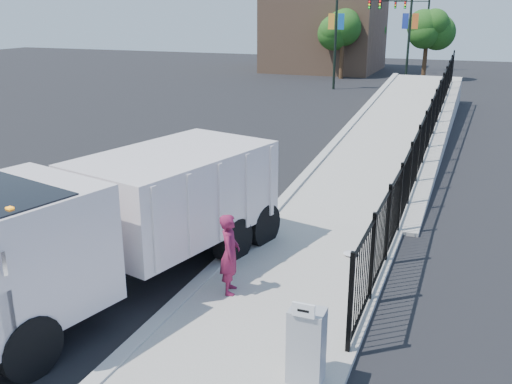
% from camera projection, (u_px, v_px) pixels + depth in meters
% --- Properties ---
extents(ground, '(120.00, 120.00, 0.00)m').
position_uv_depth(ground, '(211.00, 275.00, 12.83)').
color(ground, black).
rests_on(ground, ground).
extents(sidewalk, '(3.55, 12.00, 0.12)m').
position_uv_depth(sidewalk, '(259.00, 335.00, 10.38)').
color(sidewalk, '#9E998E').
rests_on(sidewalk, ground).
extents(curb, '(0.30, 12.00, 0.16)m').
position_uv_depth(curb, '(167.00, 314.00, 11.03)').
color(curb, '#ADAAA3').
rests_on(curb, ground).
extents(ramp, '(3.95, 24.06, 3.19)m').
position_uv_depth(ramp, '(403.00, 138.00, 26.28)').
color(ramp, '#9E998E').
rests_on(ramp, ground).
extents(iron_fence, '(0.10, 28.00, 1.80)m').
position_uv_depth(iron_fence, '(428.00, 139.00, 21.97)').
color(iron_fence, black).
rests_on(iron_fence, ground).
extents(truck, '(4.61, 8.75, 2.86)m').
position_uv_depth(truck, '(113.00, 219.00, 11.70)').
color(truck, black).
rests_on(truck, ground).
extents(worker, '(0.58, 0.72, 1.70)m').
position_uv_depth(worker, '(230.00, 254.00, 11.58)').
color(worker, maroon).
rests_on(worker, sidewalk).
extents(utility_cabinet, '(0.55, 0.40, 1.25)m').
position_uv_depth(utility_cabinet, '(306.00, 346.00, 8.84)').
color(utility_cabinet, gray).
rests_on(utility_cabinet, sidewalk).
extents(arrow_sign, '(0.35, 0.04, 0.22)m').
position_uv_depth(arrow_sign, '(303.00, 310.00, 8.42)').
color(arrow_sign, white).
rests_on(arrow_sign, utility_cabinet).
extents(debris, '(0.36, 0.36, 0.09)m').
position_uv_depth(debris, '(351.00, 253.00, 13.57)').
color(debris, silver).
rests_on(debris, sidewalk).
extents(light_pole_0, '(3.77, 0.22, 8.00)m').
position_uv_depth(light_pole_0, '(340.00, 28.00, 40.62)').
color(light_pole_0, black).
rests_on(light_pole_0, ground).
extents(light_pole_1, '(3.77, 0.22, 8.00)m').
position_uv_depth(light_pole_1, '(405.00, 27.00, 41.88)').
color(light_pole_1, black).
rests_on(light_pole_1, ground).
extents(light_pole_2, '(3.77, 0.22, 8.00)m').
position_uv_depth(light_pole_2, '(373.00, 24.00, 51.07)').
color(light_pole_2, black).
rests_on(light_pole_2, ground).
extents(light_pole_3, '(3.78, 0.22, 8.00)m').
position_uv_depth(light_pole_3, '(424.00, 23.00, 53.05)').
color(light_pole_3, black).
rests_on(light_pole_3, ground).
extents(tree_0, '(3.08, 3.08, 5.54)m').
position_uv_depth(tree_0, '(343.00, 30.00, 47.14)').
color(tree_0, '#382314').
rests_on(tree_0, ground).
extents(tree_1, '(2.63, 2.63, 5.31)m').
position_uv_depth(tree_1, '(427.00, 31.00, 46.14)').
color(tree_1, '#382314').
rests_on(tree_1, ground).
extents(tree_2, '(2.51, 2.51, 5.25)m').
position_uv_depth(tree_2, '(373.00, 27.00, 56.58)').
color(tree_2, '#382314').
rests_on(tree_2, ground).
extents(building, '(10.00, 10.00, 8.00)m').
position_uv_depth(building, '(326.00, 27.00, 53.71)').
color(building, '#8C664C').
rests_on(building, ground).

